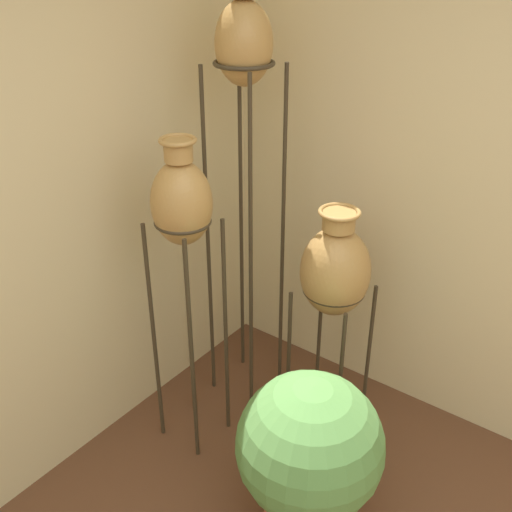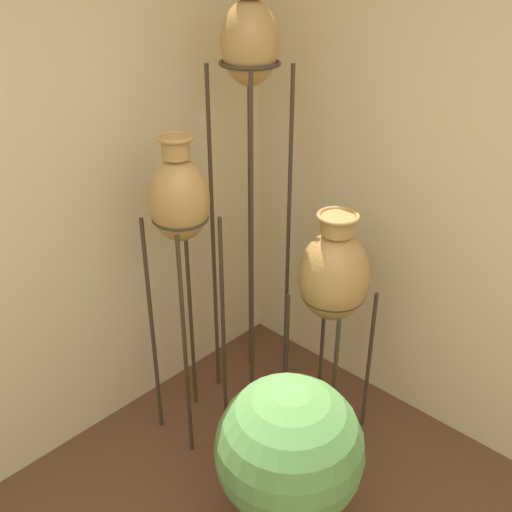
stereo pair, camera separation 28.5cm
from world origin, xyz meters
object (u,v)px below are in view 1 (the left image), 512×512
object	(u,v)px
vase_stand_medium	(182,210)
potted_plant	(309,454)
vase_stand_tall	(244,64)
vase_stand_short	(335,272)

from	to	relation	value
vase_stand_medium	potted_plant	size ratio (longest dim) A/B	2.01
vase_stand_tall	vase_stand_medium	distance (m)	0.71
vase_stand_tall	vase_stand_short	world-z (taller)	vase_stand_tall
vase_stand_short	vase_stand_tall	bearing A→B (deg)	91.51
potted_plant	vase_stand_medium	bearing A→B (deg)	79.46
vase_stand_tall	potted_plant	bearing A→B (deg)	-127.28
vase_stand_medium	potted_plant	distance (m)	1.15
vase_stand_tall	vase_stand_short	distance (m)	1.03
vase_stand_medium	vase_stand_short	xyz separation A→B (m)	(0.47, -0.51, -0.35)
vase_stand_tall	vase_stand_short	xyz separation A→B (m)	(0.01, -0.52, -0.89)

